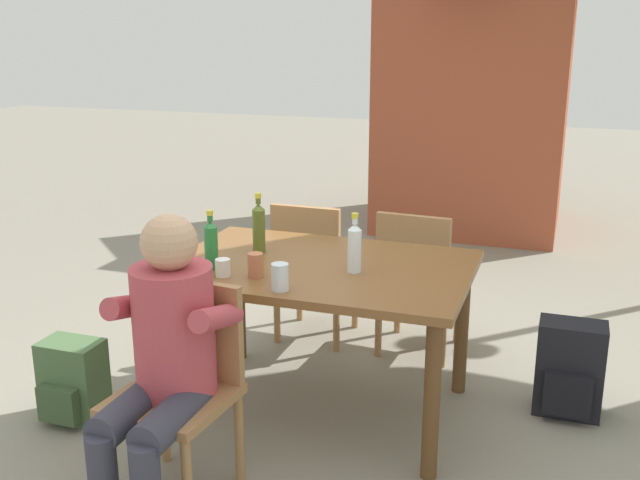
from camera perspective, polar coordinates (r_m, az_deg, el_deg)
ground_plane at (r=3.83m, az=0.00°, el=-12.83°), size 24.00×24.00×0.00m
dining_table at (r=3.56m, az=0.00°, el=-3.36°), size 1.43×0.99×0.76m
chair_near_left at (r=3.08m, az=-10.57°, el=-10.47°), size 0.48×0.48×0.87m
chair_far_left at (r=4.42m, az=-0.59°, el=-1.87°), size 0.44×0.44×0.87m
chair_far_right at (r=4.26m, az=7.52°, el=-2.71°), size 0.47×0.47×0.87m
person_in_white_shirt at (r=2.93m, az=-11.92°, el=-8.38°), size 0.47×0.61×1.18m
bottle_green at (r=3.46m, az=-8.42°, el=-0.31°), size 0.06×0.06×0.28m
bottle_clear at (r=3.38m, az=2.69°, el=-0.54°), size 0.06×0.06×0.28m
bottle_olive at (r=3.69m, az=-4.76°, el=1.01°), size 0.06×0.06×0.30m
cup_glass at (r=3.16m, az=-3.12°, el=-2.88°), size 0.08×0.08×0.12m
cup_terracotta at (r=3.34m, az=-5.01°, el=-1.96°), size 0.07×0.07×0.11m
cup_white at (r=3.37m, az=-7.52°, el=-2.13°), size 0.07×0.07×0.08m
table_knife at (r=3.38m, az=-11.12°, el=-2.89°), size 0.23×0.12×0.01m
backpack_by_near_side at (r=3.88m, az=18.71°, el=-9.53°), size 0.32×0.25×0.48m
backpack_by_far_side at (r=3.85m, az=-18.59°, el=-10.35°), size 0.29×0.25×0.40m
brick_kiosk at (r=7.21m, az=12.08°, el=12.77°), size 1.90×1.77×2.83m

